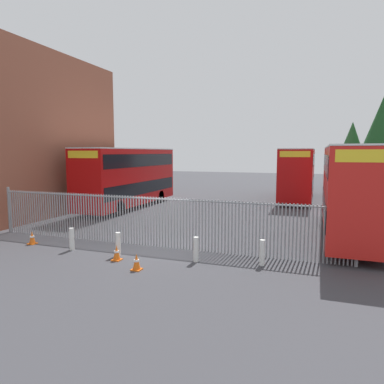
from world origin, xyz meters
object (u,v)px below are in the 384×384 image
bollard_center_front (118,244)px  traffic_cone_by_gate (32,238)px  bollard_near_right (196,249)px  traffic_cone_mid_forecourt (137,262)px  double_decker_bus_behind_fence_left (129,175)px  double_decker_bus_near_gate (352,187)px  bollard_near_left (72,239)px  double_decker_bus_behind_fence_right (298,172)px  bollard_far_right (262,253)px  traffic_cone_near_kerb (117,253)px

bollard_center_front → traffic_cone_by_gate: (-4.63, 0.26, -0.19)m
bollard_near_right → traffic_cone_mid_forecourt: bearing=-135.8°
bollard_near_right → double_decker_bus_behind_fence_left: bearing=130.0°
double_decker_bus_near_gate → traffic_cone_mid_forecourt: 11.21m
double_decker_bus_near_gate → bollard_near_left: (-11.30, -6.74, -1.95)m
double_decker_bus_behind_fence_right → bollard_far_right: 19.27m
double_decker_bus_near_gate → bollard_far_right: size_ratio=11.38×
traffic_cone_by_gate → double_decker_bus_behind_fence_right: bearing=62.1°
bollard_near_left → traffic_cone_mid_forecourt: bearing=-19.2°
bollard_center_front → traffic_cone_mid_forecourt: bearing=-39.8°
double_decker_bus_near_gate → double_decker_bus_behind_fence_left: size_ratio=1.00×
double_decker_bus_behind_fence_right → traffic_cone_mid_forecourt: bearing=-101.4°
traffic_cone_mid_forecourt → bollard_center_front: bearing=140.2°
bollard_center_front → double_decker_bus_behind_fence_left: bearing=117.8°
double_decker_bus_near_gate → double_decker_bus_behind_fence_left: (-14.84, 4.28, 0.00)m
double_decker_bus_near_gate → bollard_far_right: bearing=-119.5°
double_decker_bus_behind_fence_right → traffic_cone_by_gate: (-10.41, -19.68, -2.13)m
bollard_near_right → bollard_far_right: size_ratio=1.00×
double_decker_bus_near_gate → bollard_near_right: size_ratio=11.38×
double_decker_bus_near_gate → traffic_cone_by_gate: (-13.63, -6.54, -2.13)m
double_decker_bus_behind_fence_left → traffic_cone_by_gate: size_ratio=18.32×
double_decker_bus_behind_fence_right → bollard_center_front: double_decker_bus_behind_fence_right is taller
double_decker_bus_behind_fence_left → traffic_cone_near_kerb: size_ratio=18.32×
double_decker_bus_behind_fence_right → bollard_center_front: 20.85m
double_decker_bus_behind_fence_left → double_decker_bus_behind_fence_right: same height
traffic_cone_mid_forecourt → traffic_cone_by_gate: bearing=166.1°
double_decker_bus_near_gate → bollard_center_front: size_ratio=11.38×
double_decker_bus_behind_fence_left → double_decker_bus_behind_fence_right: size_ratio=1.00×
bollard_near_right → traffic_cone_mid_forecourt: (-1.66, -1.61, -0.19)m
double_decker_bus_near_gate → bollard_near_right: bearing=-132.1°
bollard_near_left → traffic_cone_near_kerb: bearing=-13.1°
bollard_near_right → bollard_far_right: 2.45m
traffic_cone_near_kerb → bollard_near_right: bearing=16.8°
bollard_center_front → bollard_near_right: bearing=6.2°
bollard_far_right → traffic_cone_by_gate: (-10.22, -0.50, -0.19)m
bollard_near_right → traffic_cone_by_gate: bearing=-179.4°
double_decker_bus_near_gate → traffic_cone_mid_forecourt: (-7.49, -8.07, -2.13)m
double_decker_bus_behind_fence_left → traffic_cone_by_gate: (1.20, -10.82, -2.13)m
double_decker_bus_near_gate → traffic_cone_by_gate: size_ratio=18.32×
traffic_cone_near_kerb → bollard_near_left: bearing=166.9°
traffic_cone_by_gate → traffic_cone_near_kerb: same height
bollard_center_front → bollard_far_right: same height
bollard_center_front → bollard_near_right: 3.19m
bollard_near_left → bollard_near_right: size_ratio=1.00×
double_decker_bus_near_gate → bollard_near_left: bearing=-149.2°
double_decker_bus_behind_fence_left → traffic_cone_mid_forecourt: 14.52m
double_decker_bus_behind_fence_right → bollard_near_right: 19.86m
bollard_near_left → bollard_far_right: same height
bollard_center_front → bollard_far_right: size_ratio=1.00×
double_decker_bus_behind_fence_right → bollard_near_left: bearing=-112.1°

